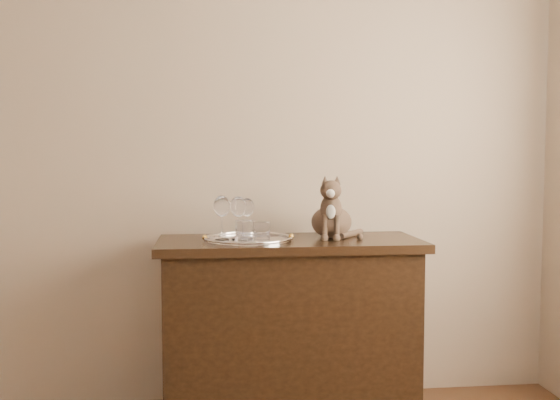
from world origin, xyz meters
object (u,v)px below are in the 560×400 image
(tray, at_px, (248,240))
(tumbler_a, at_px, (262,231))
(wine_glass_c, at_px, (222,218))
(wine_glass_d, at_px, (238,218))
(wine_glass_b, at_px, (247,217))
(cat, at_px, (332,206))
(tumbler_b, at_px, (245,231))
(sideboard, at_px, (289,330))

(tray, height_order, tumbler_a, tumbler_a)
(wine_glass_c, height_order, wine_glass_d, wine_glass_c)
(wine_glass_b, xyz_separation_m, wine_glass_c, (-0.12, -0.10, 0.01))
(tray, height_order, cat, cat)
(cat, bearing_deg, tumbler_b, -145.92)
(cat, bearing_deg, wine_glass_c, -156.56)
(wine_glass_c, bearing_deg, tray, 7.60)
(wine_glass_b, height_order, tumbler_a, wine_glass_b)
(wine_glass_b, bearing_deg, tumbler_a, -62.56)
(tray, xyz_separation_m, wine_glass_b, (-0.00, 0.09, 0.09))
(tumbler_a, distance_m, cat, 0.37)
(sideboard, xyz_separation_m, tray, (-0.19, -0.03, 0.43))
(wine_glass_c, relative_size, tumbler_a, 2.49)
(sideboard, height_order, wine_glass_b, wine_glass_b)
(wine_glass_c, xyz_separation_m, tumbler_b, (0.10, -0.07, -0.05))
(wine_glass_b, xyz_separation_m, cat, (0.40, -0.01, 0.05))
(sideboard, bearing_deg, tumbler_b, -152.39)
(sideboard, relative_size, wine_glass_b, 6.71)
(sideboard, relative_size, tumbler_b, 13.01)
(tray, distance_m, tumbler_b, 0.10)
(tumbler_a, bearing_deg, wine_glass_c, 175.11)
(wine_glass_b, xyz_separation_m, tumbler_a, (0.06, -0.12, -0.05))
(wine_glass_d, xyz_separation_m, tumbler_b, (0.02, -0.07, -0.05))
(tray, height_order, tumbler_b, tumbler_b)
(wine_glass_c, relative_size, cat, 0.68)
(wine_glass_b, bearing_deg, sideboard, -16.34)
(sideboard, relative_size, cat, 4.09)
(cat, bearing_deg, sideboard, -153.41)
(sideboard, height_order, tumbler_a, tumbler_a)
(tumbler_a, relative_size, tumbler_b, 0.86)
(sideboard, height_order, tumbler_b, tumbler_b)
(wine_glass_d, relative_size, tumbler_a, 2.45)
(wine_glass_c, height_order, tumbler_b, wine_glass_c)
(wine_glass_d, relative_size, cat, 0.66)
(tray, distance_m, tumbler_a, 0.08)
(tumbler_a, bearing_deg, wine_glass_b, 117.44)
(wine_glass_d, distance_m, cat, 0.45)
(tray, relative_size, tumbler_b, 4.34)
(wine_glass_b, relative_size, wine_glass_d, 0.92)
(wine_glass_d, bearing_deg, tumbler_b, -70.29)
(sideboard, bearing_deg, wine_glass_d, -169.80)
(tumbler_a, xyz_separation_m, tumbler_b, (-0.08, -0.05, 0.01))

